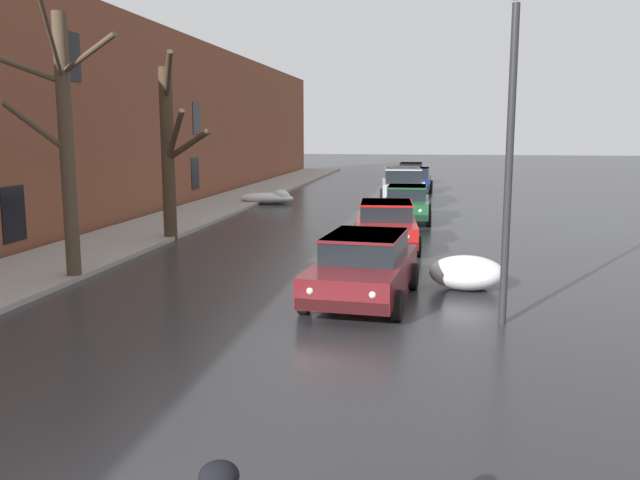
{
  "coord_description": "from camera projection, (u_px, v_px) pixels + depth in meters",
  "views": [
    {
      "loc": [
        3.54,
        -4.26,
        3.59
      ],
      "look_at": [
        1.14,
        10.32,
        1.18
      ],
      "focal_mm": 37.67,
      "sensor_mm": 36.0,
      "label": 1
    }
  ],
  "objects": [
    {
      "name": "left_sidewalk_slab",
      "position": [
        146.0,
        231.0,
        23.84
      ],
      "size": [
        3.27,
        80.0,
        0.13
      ],
      "primitive_type": "cube",
      "color": "gray",
      "rests_on": "ground"
    },
    {
      "name": "bare_tree_second_along_sidewalk",
      "position": [
        64.0,
        139.0,
        15.7
      ],
      "size": [
        3.72,
        1.97,
        6.33
      ],
      "color": "#4C3D2D",
      "rests_on": "ground"
    },
    {
      "name": "brick_townhouse_facade",
      "position": [
        84.0,
        116.0,
        23.54
      ],
      "size": [
        0.63,
        80.0,
        8.19
      ],
      "color": "brown",
      "rests_on": "ground"
    },
    {
      "name": "sedan_darkblue_queued_behind_truck",
      "position": [
        416.0,
        179.0,
        39.81
      ],
      "size": [
        2.02,
        4.36,
        1.42
      ],
      "color": "navy",
      "rests_on": "ground"
    },
    {
      "name": "bare_tree_mid_block",
      "position": [
        169.0,
        149.0,
        21.76
      ],
      "size": [
        1.96,
        1.65,
        5.99
      ],
      "color": "#423323",
      "rests_on": "ground"
    },
    {
      "name": "sedan_green_parked_kerbside_mid",
      "position": [
        407.0,
        203.0,
        26.74
      ],
      "size": [
        1.96,
        4.22,
        1.42
      ],
      "color": "#1E5633",
      "rests_on": "ground"
    },
    {
      "name": "sedan_black_at_far_intersection",
      "position": [
        411.0,
        173.0,
        45.93
      ],
      "size": [
        1.94,
        4.33,
        1.42
      ],
      "color": "black",
      "rests_on": "ground"
    },
    {
      "name": "street_lamp_post",
      "position": [
        510.0,
        143.0,
        12.07
      ],
      "size": [
        0.44,
        0.24,
        6.03
      ],
      "color": "#28282D",
      "rests_on": "ground"
    },
    {
      "name": "suv_silver_parked_far_down_block",
      "position": [
        402.0,
        185.0,
        32.66
      ],
      "size": [
        2.39,
        4.77,
        1.82
      ],
      "color": "#B7B7BC",
      "rests_on": "ground"
    },
    {
      "name": "sedan_maroon_approaching_near_lane",
      "position": [
        364.0,
        266.0,
        14.26
      ],
      "size": [
        2.3,
        4.49,
        1.42
      ],
      "color": "maroon",
      "rests_on": "ground"
    },
    {
      "name": "sedan_red_parked_kerbside_close",
      "position": [
        386.0,
        224.0,
        20.71
      ],
      "size": [
        2.23,
        4.39,
        1.42
      ],
      "color": "red",
      "rests_on": "ground"
    },
    {
      "name": "snow_bank_mid_block_left",
      "position": [
        270.0,
        198.0,
        33.27
      ],
      "size": [
        2.69,
        1.11,
        0.72
      ],
      "color": "white",
      "rests_on": "ground"
    },
    {
      "name": "snow_bank_along_left_kerb",
      "position": [
        467.0,
        273.0,
        15.31
      ],
      "size": [
        1.69,
        1.37,
        0.77
      ],
      "color": "white",
      "rests_on": "ground"
    }
  ]
}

